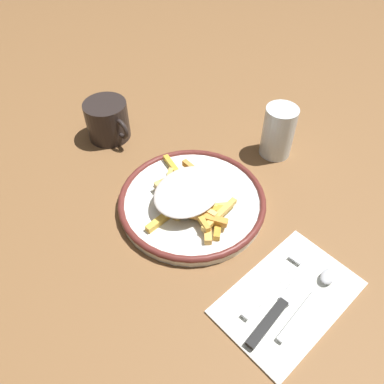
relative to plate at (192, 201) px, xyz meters
name	(u,v)px	position (x,y,z in m)	size (l,w,h in m)	color
ground_plane	(192,206)	(0.00, 0.00, -0.01)	(2.60, 2.60, 0.00)	brown
plate	(192,201)	(0.00, 0.00, 0.00)	(0.27, 0.27, 0.02)	white
fries_heap	(190,195)	(0.00, -0.01, 0.03)	(0.22, 0.17, 0.04)	gold
napkin	(289,297)	(0.24, -0.03, -0.01)	(0.14, 0.22, 0.01)	white
fork	(279,278)	(0.21, -0.01, 0.00)	(0.03, 0.18, 0.01)	silver
knife	(283,303)	(0.24, -0.04, 0.00)	(0.03, 0.21, 0.01)	black
spoon	(317,291)	(0.26, 0.01, 0.00)	(0.02, 0.15, 0.01)	silver
water_glass	(278,132)	(0.01, 0.23, 0.04)	(0.07, 0.07, 0.11)	silver
coffee_mug	(108,120)	(-0.27, 0.01, 0.03)	(0.12, 0.09, 0.08)	#2A2220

